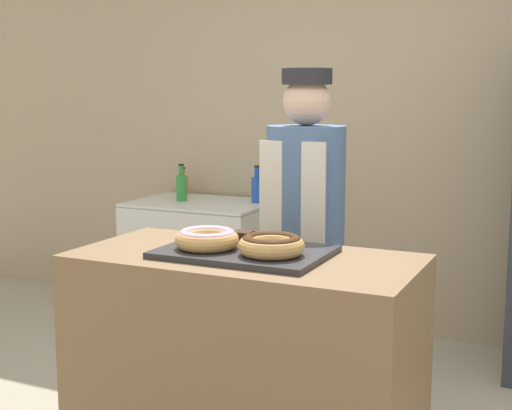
# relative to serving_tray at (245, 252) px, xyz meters

# --- Properties ---
(wall_back) EXTENTS (8.00, 0.06, 2.70)m
(wall_back) POSITION_rel_serving_tray_xyz_m (0.00, 2.13, 0.39)
(wall_back) COLOR tan
(wall_back) RESTS_ON ground_plane
(display_counter) EXTENTS (1.33, 0.65, 0.95)m
(display_counter) POSITION_rel_serving_tray_xyz_m (0.00, 0.00, -0.49)
(display_counter) COLOR brown
(display_counter) RESTS_ON ground_plane
(serving_tray) EXTENTS (0.63, 0.45, 0.02)m
(serving_tray) POSITION_rel_serving_tray_xyz_m (0.00, 0.00, 0.00)
(serving_tray) COLOR #2D2D33
(serving_tray) RESTS_ON display_counter
(donut_light_glaze) EXTENTS (0.25, 0.25, 0.07)m
(donut_light_glaze) POSITION_rel_serving_tray_xyz_m (-0.14, -0.05, 0.05)
(donut_light_glaze) COLOR tan
(donut_light_glaze) RESTS_ON serving_tray
(donut_chocolate_glaze) EXTENTS (0.25, 0.25, 0.07)m
(donut_chocolate_glaze) POSITION_rel_serving_tray_xyz_m (0.14, -0.05, 0.05)
(donut_chocolate_glaze) COLOR tan
(donut_chocolate_glaze) RESTS_ON serving_tray
(brownie_back_left) EXTENTS (0.08, 0.08, 0.03)m
(brownie_back_left) POSITION_rel_serving_tray_xyz_m (-0.09, 0.17, 0.03)
(brownie_back_left) COLOR black
(brownie_back_left) RESTS_ON serving_tray
(brownie_back_right) EXTENTS (0.08, 0.08, 0.03)m
(brownie_back_right) POSITION_rel_serving_tray_xyz_m (0.09, 0.17, 0.03)
(brownie_back_right) COLOR black
(brownie_back_right) RESTS_ON serving_tray
(baker_person) EXTENTS (0.37, 0.37, 1.67)m
(baker_person) POSITION_rel_serving_tray_xyz_m (-0.01, 0.66, -0.08)
(baker_person) COLOR #4C4C51
(baker_person) RESTS_ON ground_plane
(chest_freezer) EXTENTS (0.92, 0.66, 0.84)m
(chest_freezer) POSITION_rel_serving_tray_xyz_m (-1.18, 1.74, -0.53)
(chest_freezer) COLOR silver
(chest_freezer) RESTS_ON ground_plane
(bottle_blue) EXTENTS (0.07, 0.07, 0.25)m
(bottle_blue) POSITION_rel_serving_tray_xyz_m (-0.83, 1.86, -0.02)
(bottle_blue) COLOR #1E4CB2
(bottle_blue) RESTS_ON chest_freezer
(bottle_green) EXTENTS (0.07, 0.07, 0.25)m
(bottle_green) POSITION_rel_serving_tray_xyz_m (-1.32, 1.72, -0.02)
(bottle_green) COLOR #2D8C38
(bottle_green) RESTS_ON chest_freezer
(bottle_orange) EXTENTS (0.08, 0.08, 0.20)m
(bottle_orange) POSITION_rel_serving_tray_xyz_m (-1.46, 1.96, -0.04)
(bottle_orange) COLOR orange
(bottle_orange) RESTS_ON chest_freezer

